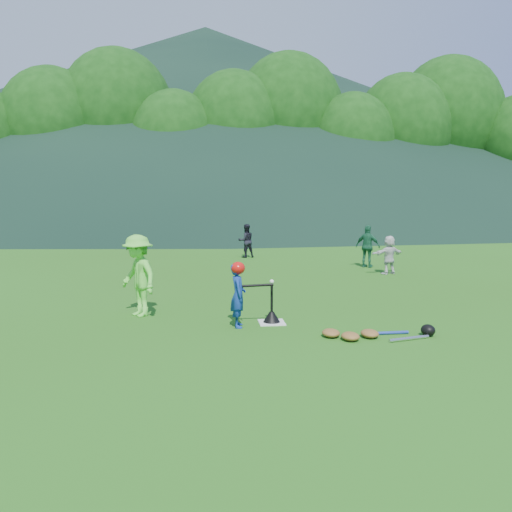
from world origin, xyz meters
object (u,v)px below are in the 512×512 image
at_px(home_plate, 272,322).
at_px(fielder_b, 246,241).
at_px(batter_child, 238,295).
at_px(batting_tee, 272,316).
at_px(adult_coach, 138,276).
at_px(equipment_pile, 370,334).
at_px(fielder_d, 389,255).
at_px(fielder_c, 368,246).

distance_m(home_plate, fielder_b, 9.85).
bearing_deg(batter_child, fielder_b, -4.62).
xyz_separation_m(home_plate, batting_tee, (0.00, 0.00, 0.12)).
height_order(fielder_b, batting_tee, fielder_b).
height_order(adult_coach, equipment_pile, adult_coach).
relative_size(home_plate, fielder_d, 0.40).
relative_size(adult_coach, equipment_pile, 0.84).
relative_size(batter_child, batting_tee, 1.60).
bearing_deg(fielder_d, fielder_b, -69.00).
relative_size(fielder_c, equipment_pile, 0.74).
distance_m(home_plate, adult_coach, 2.62).
relative_size(adult_coach, fielder_b, 1.23).
xyz_separation_m(fielder_c, fielder_d, (0.15, -1.43, -0.11)).
distance_m(home_plate, equipment_pile, 1.78).
distance_m(fielder_b, equipment_pile, 10.97).
height_order(fielder_c, batting_tee, fielder_c).
distance_m(batting_tee, equipment_pile, 1.78).
relative_size(fielder_b, equipment_pile, 0.69).
bearing_deg(adult_coach, equipment_pile, 26.32).
bearing_deg(equipment_pile, batter_child, 155.91).
height_order(fielder_c, fielder_d, fielder_c).
relative_size(fielder_d, batting_tee, 1.64).
xyz_separation_m(batter_child, fielder_d, (4.78, 5.50, 0.01)).
distance_m(fielder_d, equipment_pile, 7.00).
bearing_deg(adult_coach, batting_tee, 34.20).
distance_m(adult_coach, equipment_pile, 4.30).
relative_size(batter_child, adult_coach, 0.72).
bearing_deg(fielder_c, equipment_pile, 110.56).
bearing_deg(fielder_d, equipment_pile, 47.92).
xyz_separation_m(batter_child, fielder_b, (1.04, 10.02, 0.07)).
distance_m(fielder_b, fielder_c, 4.74).
relative_size(home_plate, batter_child, 0.41).
bearing_deg(batting_tee, fielder_b, 87.44).
bearing_deg(equipment_pile, fielder_d, 66.59).
xyz_separation_m(fielder_c, equipment_pile, (-2.62, -7.83, -0.60)).
height_order(fielder_b, fielder_d, fielder_b).
height_order(fielder_d, batting_tee, fielder_d).
height_order(batting_tee, equipment_pile, batting_tee).
bearing_deg(fielder_d, fielder_c, -102.76).
relative_size(adult_coach, fielder_d, 1.36).
height_order(home_plate, fielder_d, fielder_d).
distance_m(fielder_c, equipment_pile, 8.28).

